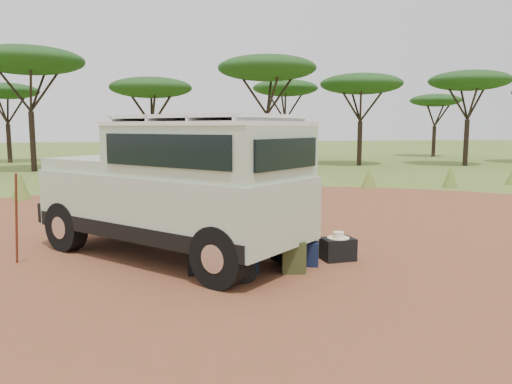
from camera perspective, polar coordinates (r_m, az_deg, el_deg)
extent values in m
plane|color=#5A7128|center=(8.82, 0.97, -7.52)|extent=(140.00, 140.00, 0.00)
cylinder|color=brown|center=(8.82, 0.97, -7.49)|extent=(23.00, 23.00, 0.01)
cone|color=#5A7128|center=(17.24, -25.28, 0.58)|extent=(0.60, 0.60, 0.85)
cone|color=#5A7128|center=(17.67, -15.08, 0.94)|extent=(0.60, 0.60, 0.70)
cone|color=#5A7128|center=(17.31, -5.23, 1.37)|extent=(0.60, 0.60, 0.90)
cone|color=#5A7128|center=(17.50, 4.73, 1.28)|extent=(0.60, 0.60, 0.80)
cone|color=#5A7128|center=(19.19, 12.80, 1.59)|extent=(0.60, 0.60, 0.75)
cone|color=#5A7128|center=(20.08, 21.35, 1.66)|extent=(0.60, 0.60, 0.85)
cylinder|color=black|center=(28.02, -24.16, 5.29)|extent=(0.28, 0.28, 3.06)
ellipsoid|color=#193D16|center=(28.21, -24.61, 13.52)|extent=(5.50, 5.50, 1.38)
cylinder|color=black|center=(26.55, -11.74, 4.92)|extent=(0.28, 0.28, 2.34)
ellipsoid|color=#193D16|center=(26.60, -11.92, 11.59)|extent=(4.20, 4.20, 1.05)
cylinder|color=black|center=(26.77, 1.25, 5.72)|extent=(0.28, 0.28, 2.93)
ellipsoid|color=#193D16|center=(26.93, 1.28, 13.97)|extent=(5.20, 5.20, 1.30)
cylinder|color=black|center=(30.24, 11.75, 5.47)|extent=(0.28, 0.28, 2.61)
ellipsoid|color=#193D16|center=(30.33, 11.93, 11.99)|extent=(4.80, 4.80, 1.20)
cylinder|color=black|center=(31.80, 22.88, 5.21)|extent=(0.28, 0.28, 2.70)
ellipsoid|color=#193D16|center=(31.89, 23.21, 11.63)|extent=(4.60, 4.60, 1.15)
cylinder|color=black|center=(35.54, -26.38, 5.01)|extent=(0.28, 0.28, 2.48)
ellipsoid|color=#193D16|center=(35.60, -26.69, 10.28)|extent=(4.00, 4.00, 1.00)
cylinder|color=black|center=(34.96, 3.32, 5.93)|extent=(0.28, 0.28, 2.70)
ellipsoid|color=#193D16|center=(35.05, 3.37, 11.78)|extent=(4.50, 4.50, 1.12)
cylinder|color=black|center=(40.58, 19.65, 5.47)|extent=(0.28, 0.28, 2.34)
ellipsoid|color=#193D16|center=(40.62, 19.85, 9.83)|extent=(3.80, 3.80, 0.95)
cube|color=#A8BCA1|center=(8.87, -9.72, -1.13)|extent=(4.78, 4.93, 1.03)
cube|color=black|center=(8.94, -9.66, -3.57)|extent=(4.75, 4.89, 0.26)
cube|color=#A8BCA1|center=(8.19, -5.56, 4.70)|extent=(3.46, 3.52, 0.81)
cube|color=silver|center=(8.18, -5.60, 7.77)|extent=(3.49, 3.55, 0.06)
cube|color=silver|center=(8.18, -5.61, 8.53)|extent=(3.24, 3.29, 0.05)
cube|color=#A8BCA1|center=(9.96, -16.02, 3.22)|extent=(2.60, 2.60, 0.22)
cube|color=black|center=(9.24, -12.54, 5.12)|extent=(1.33, 1.25, 0.57)
cube|color=black|center=(7.48, -10.55, 4.67)|extent=(1.78, 1.91, 0.49)
cube|color=black|center=(8.94, -1.40, 5.23)|extent=(1.78, 1.91, 0.49)
cube|color=black|center=(7.27, 3.57, 4.38)|extent=(1.21, 1.13, 0.45)
cube|color=black|center=(10.83, -19.00, -1.59)|extent=(1.54, 1.45, 0.37)
cylinder|color=black|center=(10.84, -19.59, 3.00)|extent=(1.08, 1.01, 0.08)
cylinder|color=black|center=(10.90, -19.46, -0.01)|extent=(1.08, 1.01, 0.08)
cylinder|color=silver|center=(10.71, -20.94, 1.72)|extent=(0.23, 0.22, 0.24)
cylinder|color=silver|center=(11.05, -18.31, 2.00)|extent=(0.23, 0.22, 0.24)
cube|color=silver|center=(10.88, -19.29, -0.87)|extent=(0.36, 0.34, 0.13)
cylinder|color=black|center=(9.83, -8.05, 4.65)|extent=(0.12, 0.12, 0.89)
cylinder|color=black|center=(9.85, -20.87, -3.71)|extent=(0.84, 0.87, 0.91)
cylinder|color=black|center=(10.88, -13.19, -2.39)|extent=(0.84, 0.87, 0.91)
cylinder|color=black|center=(7.12, -4.19, -7.40)|extent=(0.84, 0.87, 0.91)
cylinder|color=black|center=(8.49, 3.42, -4.96)|extent=(0.84, 0.87, 0.91)
cylinder|color=maroon|center=(8.99, -25.70, -2.87)|extent=(0.24, 0.51, 1.56)
cube|color=black|center=(7.86, -6.53, -7.58)|extent=(0.36, 0.27, 0.49)
cube|color=#131E3E|center=(7.83, -1.63, -7.21)|extent=(0.49, 0.37, 0.59)
cube|color=#38421E|center=(7.89, 4.32, -7.41)|extent=(0.41, 0.32, 0.51)
cube|color=#131E3E|center=(8.32, 5.93, -7.05)|extent=(0.42, 0.37, 0.40)
cube|color=black|center=(8.72, 9.35, -6.48)|extent=(0.58, 0.44, 0.39)
cylinder|color=black|center=(7.48, -1.61, -8.97)|extent=(0.39, 0.39, 0.33)
cylinder|color=beige|center=(8.67, 9.38, -5.19)|extent=(0.38, 0.38, 0.02)
cylinder|color=beige|center=(8.66, 9.39, -4.83)|extent=(0.19, 0.19, 0.09)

